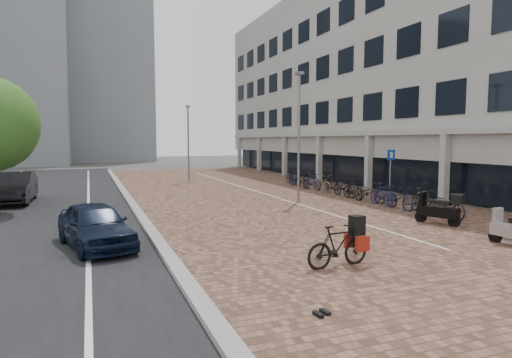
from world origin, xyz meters
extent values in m
plane|color=#474442|center=(0.00, 0.00, 0.00)|extent=(140.00, 140.00, 0.00)
cube|color=brown|center=(2.00, 12.00, 0.01)|extent=(14.50, 42.00, 0.04)
cube|color=black|center=(-9.00, 12.00, 0.01)|extent=(8.00, 50.00, 0.03)
cube|color=gray|center=(-5.10, 12.00, 0.07)|extent=(0.35, 42.00, 0.14)
cube|color=white|center=(-7.00, 12.00, 0.02)|extent=(0.12, 44.00, 0.00)
cube|color=white|center=(2.20, 12.00, 0.04)|extent=(0.10, 30.00, 0.00)
cube|color=#ADADA7|center=(13.00, 16.00, 8.50)|extent=(8.00, 40.00, 13.00)
cube|color=black|center=(9.60, 16.00, 1.70)|extent=(0.15, 38.00, 3.20)
cube|color=#ADADA7|center=(9.40, 16.00, 3.45)|extent=(1.60, 38.00, 0.30)
cube|color=#ADADA7|center=(8.80, 4.00, 1.70)|extent=(0.35, 0.35, 3.40)
cube|color=#ADADA7|center=(8.80, 10.00, 1.70)|extent=(0.35, 0.35, 3.40)
cube|color=#ADADA7|center=(8.80, 16.00, 1.70)|extent=(0.35, 0.35, 3.40)
cube|color=#ADADA7|center=(8.80, 22.00, 1.70)|extent=(0.35, 0.35, 3.40)
cube|color=#ADADA7|center=(8.80, 28.00, 1.70)|extent=(0.35, 0.35, 3.40)
cube|color=#ADADA7|center=(8.80, 34.00, 1.70)|extent=(0.35, 0.35, 3.40)
cube|color=gray|center=(-16.00, 48.00, 16.00)|extent=(14.00, 12.00, 32.00)
cube|color=gray|center=(-4.00, 55.00, 13.00)|extent=(12.00, 10.00, 26.00)
imported|color=black|center=(-6.80, 0.92, 0.64)|extent=(2.37, 4.00, 1.28)
imported|color=black|center=(-10.31, 11.56, 0.75)|extent=(1.64, 4.59, 1.51)
imported|color=black|center=(-1.47, -3.22, 0.52)|extent=(1.75, 0.63, 1.03)
cube|color=black|center=(-1.47, -3.22, 0.98)|extent=(0.33, 0.31, 0.46)
cube|color=maroon|center=(-1.69, -3.22, 0.57)|extent=(0.37, 0.13, 0.36)
cube|color=maroon|center=(-1.25, -3.22, 0.57)|extent=(0.37, 0.13, 0.36)
cylinder|color=slate|center=(7.50, 6.31, 1.16)|extent=(0.07, 0.07, 2.33)
cube|color=#0D37AC|center=(7.50, 6.28, 2.27)|extent=(0.53, 0.13, 0.53)
cylinder|color=gray|center=(2.54, 6.88, 3.09)|extent=(0.12, 0.12, 6.18)
cylinder|color=gray|center=(-0.25, 18.82, 2.70)|extent=(0.12, 0.12, 5.41)
sphere|color=#305A1F|center=(-10.19, 8.70, 3.14)|extent=(2.44, 2.44, 2.44)
imported|color=black|center=(6.03, 1.00, 0.52)|extent=(0.82, 2.01, 1.04)
imported|color=black|center=(5.88, 2.15, 0.53)|extent=(0.76, 1.80, 1.05)
imported|color=#161F3C|center=(5.58, 3.30, 0.52)|extent=(0.72, 1.98, 1.04)
imported|color=#16173E|center=(5.69, 4.45, 0.53)|extent=(0.66, 1.79, 1.05)
imported|color=#222228|center=(5.73, 5.60, 0.52)|extent=(1.12, 2.08, 1.04)
imported|color=black|center=(5.55, 6.75, 0.53)|extent=(0.55, 1.76, 1.05)
imported|color=black|center=(5.80, 7.90, 0.52)|extent=(0.73, 1.99, 1.04)
imported|color=black|center=(5.75, 9.05, 0.53)|extent=(0.50, 1.75, 1.05)
imported|color=#54514C|center=(5.72, 10.20, 0.52)|extent=(0.75, 1.99, 1.04)
imported|color=#161D3E|center=(5.72, 11.35, 0.53)|extent=(0.73, 1.80, 1.05)
imported|color=black|center=(5.59, 12.50, 0.52)|extent=(0.86, 2.03, 1.04)
imported|color=#121833|center=(5.70, 13.65, 0.53)|extent=(0.55, 1.76, 1.05)
imported|color=black|center=(5.97, 14.80, 0.52)|extent=(0.95, 2.05, 1.04)
camera|label=1|loc=(-6.91, -11.95, 3.02)|focal=30.51mm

